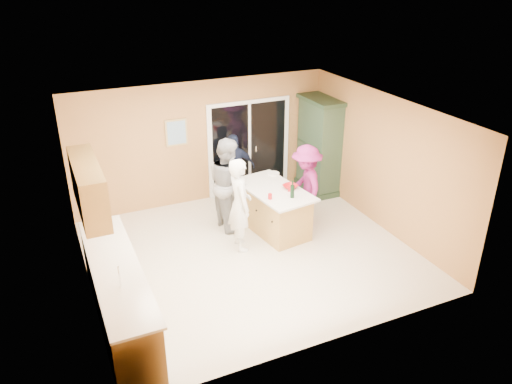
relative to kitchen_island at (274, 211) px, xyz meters
name	(u,v)px	position (x,y,z in m)	size (l,w,h in m)	color
floor	(251,254)	(-0.76, -0.62, -0.41)	(5.50, 5.50, 0.00)	beige
ceiling	(250,113)	(-0.76, -0.62, 2.19)	(5.50, 5.00, 0.10)	silver
wall_back	(203,142)	(-0.76, 1.88, 0.89)	(5.50, 0.10, 2.60)	#DF935C
wall_front	(329,263)	(-0.76, -3.12, 0.89)	(5.50, 0.10, 2.60)	#DF935C
wall_left	(80,220)	(-3.51, -0.62, 0.89)	(0.10, 5.00, 2.60)	#DF935C
wall_right	(384,163)	(1.99, -0.62, 0.89)	(0.10, 5.00, 2.60)	#DF935C
left_cabinet_run	(120,301)	(-3.20, -1.67, 0.05)	(0.65, 3.05, 1.24)	#B18845
upper_cabinets	(88,187)	(-3.33, -0.82, 1.46)	(0.35, 1.60, 0.75)	#B18845
sliding_door	(249,147)	(0.29, 1.84, 0.64)	(1.90, 0.07, 2.10)	white
framed_picture	(176,133)	(-1.31, 1.85, 1.19)	(0.46, 0.04, 0.56)	tan
kitchen_island	(274,211)	(0.00, 0.00, 0.00)	(1.13, 1.78, 0.88)	#B18845
green_hutch	(319,147)	(1.73, 1.28, 0.62)	(0.61, 1.16, 2.13)	#223723
woman_white	(240,205)	(-0.83, -0.33, 0.45)	(0.63, 0.41, 1.73)	white
woman_grey	(228,183)	(-0.72, 0.53, 0.49)	(0.88, 0.68, 1.80)	gray
woman_navy	(235,169)	(-0.20, 1.48, 0.35)	(0.89, 0.37, 1.52)	#171D33
woman_magenta	(306,186)	(0.69, 0.00, 0.40)	(1.05, 0.60, 1.63)	#881D5D
serving_bowl	(290,187)	(0.29, -0.10, 0.50)	(0.27, 0.27, 0.07)	#B21317
tulip_vase	(97,212)	(-3.21, -0.10, 0.70)	(0.18, 0.12, 0.33)	#AF2E11
tumbler_near	(270,196)	(-0.26, -0.36, 0.52)	(0.07, 0.07, 0.10)	#B21317
tumbler_far	(290,189)	(0.22, -0.21, 0.52)	(0.07, 0.07, 0.10)	#B21317
wine_bottle	(292,191)	(0.14, -0.47, 0.59)	(0.07, 0.07, 0.32)	black
white_plate	(273,173)	(0.30, 0.65, 0.47)	(0.25, 0.25, 0.02)	white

